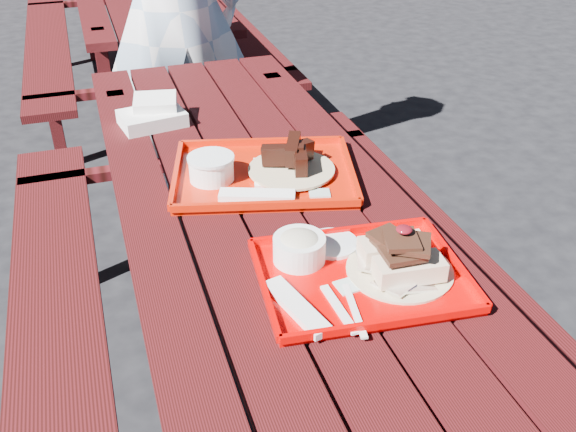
# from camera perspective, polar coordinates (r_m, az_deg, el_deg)

# --- Properties ---
(ground) EXTENTS (60.00, 60.00, 0.00)m
(ground) POSITION_cam_1_polar(r_m,az_deg,el_deg) (2.13, -1.32, -16.90)
(ground) COLOR black
(ground) RESTS_ON ground
(picnic_table_near) EXTENTS (1.41, 2.40, 0.75)m
(picnic_table_near) POSITION_cam_1_polar(r_m,az_deg,el_deg) (1.75, -1.54, -4.75)
(picnic_table_near) COLOR #3F0C0F
(picnic_table_near) RESTS_ON ground
(picnic_table_far) EXTENTS (1.41, 2.40, 0.75)m
(picnic_table_far) POSITION_cam_1_polar(r_m,az_deg,el_deg) (4.30, -12.98, 17.11)
(picnic_table_far) COLOR #3F0C0F
(picnic_table_far) RESTS_ON ground
(near_tray) EXTENTS (0.47, 0.39, 0.14)m
(near_tray) POSITION_cam_1_polar(r_m,az_deg,el_deg) (1.40, 6.29, -4.13)
(near_tray) COLOR #CF0000
(near_tray) RESTS_ON picnic_table_near
(far_tray) EXTENTS (0.57, 0.49, 0.08)m
(far_tray) POSITION_cam_1_polar(r_m,az_deg,el_deg) (1.77, -2.42, 3.98)
(far_tray) COLOR red
(far_tray) RESTS_ON picnic_table_near
(white_cloth) EXTENTS (0.22, 0.18, 0.08)m
(white_cloth) POSITION_cam_1_polar(r_m,az_deg,el_deg) (2.16, -11.90, 8.88)
(white_cloth) COLOR white
(white_cloth) RESTS_ON picnic_table_near
(person) EXTENTS (0.69, 0.47, 1.84)m
(person) POSITION_cam_1_polar(r_m,az_deg,el_deg) (2.95, -10.23, 18.00)
(person) COLOR #A5C0DD
(person) RESTS_ON ground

